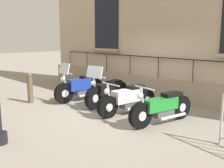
% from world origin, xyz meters
% --- Properties ---
extents(ground_plane, '(60.00, 60.00, 0.00)m').
position_xyz_m(ground_plane, '(0.00, 0.00, 0.00)').
color(ground_plane, gray).
extents(building_facade, '(0.82, 12.57, 6.84)m').
position_xyz_m(building_facade, '(-2.41, -0.00, 3.31)').
color(building_facade, tan).
rests_on(building_facade, ground_plane).
extents(motorcycle_blue, '(1.97, 0.66, 1.33)m').
position_xyz_m(motorcycle_blue, '(0.18, -1.65, 0.46)').
color(motorcycle_blue, black).
rests_on(motorcycle_blue, ground_plane).
extents(motorcycle_black, '(1.96, 0.73, 1.31)m').
position_xyz_m(motorcycle_black, '(-0.08, -0.55, 0.45)').
color(motorcycle_black, black).
rests_on(motorcycle_black, ground_plane).
extents(motorcycle_white, '(2.04, 0.74, 0.93)m').
position_xyz_m(motorcycle_white, '(0.14, 0.51, 0.40)').
color(motorcycle_white, black).
rests_on(motorcycle_white, ground_plane).
extents(motorcycle_green, '(2.01, 0.76, 0.99)m').
position_xyz_m(motorcycle_green, '(0.17, 1.70, 0.41)').
color(motorcycle_green, black).
rests_on(motorcycle_green, ground_plane).
extents(bollard, '(0.18, 0.18, 1.00)m').
position_xyz_m(bollard, '(1.53, -2.56, 0.50)').
color(bollard, brown).
rests_on(bollard, ground_plane).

